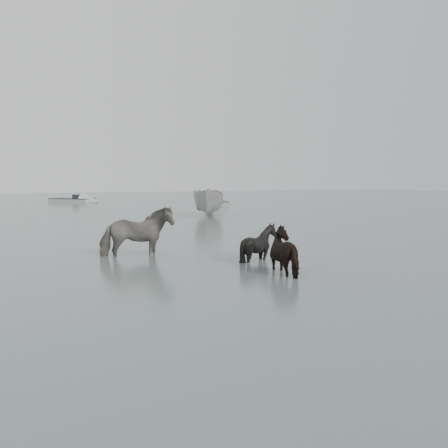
{
  "coord_description": "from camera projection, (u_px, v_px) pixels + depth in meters",
  "views": [
    {
      "loc": [
        -6.04,
        -10.41,
        2.18
      ],
      "look_at": [
        -0.06,
        1.09,
        1.0
      ],
      "focal_mm": 40.0,
      "sensor_mm": 36.0,
      "label": 1
    }
  ],
  "objects": [
    {
      "name": "ground",
      "position": [
        247.0,
        268.0,
        12.17
      ],
      "size": [
        140.0,
        140.0,
        0.0
      ],
      "primitive_type": "plane",
      "color": "#4A5851",
      "rests_on": "ground"
    },
    {
      "name": "skiff_port",
      "position": [
        216.0,
        201.0,
        40.45
      ],
      "size": [
        3.25,
        5.52,
        0.75
      ],
      "primitive_type": null,
      "rotation": [
        0.0,
        0.0,
        1.24
      ],
      "color": "gray",
      "rests_on": "ground"
    },
    {
      "name": "pony_dark",
      "position": [
        291.0,
        244.0,
        11.61
      ],
      "size": [
        1.43,
        1.57,
        1.33
      ],
      "primitive_type": "imported",
      "rotation": [
        0.0,
        0.0,
        1.83
      ],
      "color": "black",
      "rests_on": "ground"
    },
    {
      "name": "skiff_mid",
      "position": [
        72.0,
        198.0,
        45.84
      ],
      "size": [
        4.94,
        5.66,
        0.75
      ],
      "primitive_type": null,
      "rotation": [
        0.0,
        0.0,
        -0.9
      ],
      "color": "#ACAFAC",
      "rests_on": "ground"
    },
    {
      "name": "pony_pinto",
      "position": [
        136.0,
        225.0,
        14.12
      ],
      "size": [
        2.15,
        1.22,
        1.72
      ],
      "primitive_type": "imported",
      "rotation": [
        0.0,
        0.0,
        1.42
      ],
      "color": "black",
      "rests_on": "ground"
    },
    {
      "name": "boat_small",
      "position": [
        209.0,
        201.0,
        29.28
      ],
      "size": [
        3.79,
        4.77,
        1.75
      ],
      "primitive_type": "imported",
      "rotation": [
        0.0,
        0.0,
        -0.54
      ],
      "color": "#A6A5A1",
      "rests_on": "ground"
    },
    {
      "name": "pony_black",
      "position": [
        259.0,
        236.0,
        13.38
      ],
      "size": [
        1.5,
        1.43,
        1.31
      ],
      "primitive_type": "imported",
      "rotation": [
        0.0,
        0.0,
        1.19
      ],
      "color": "black",
      "rests_on": "ground"
    }
  ]
}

